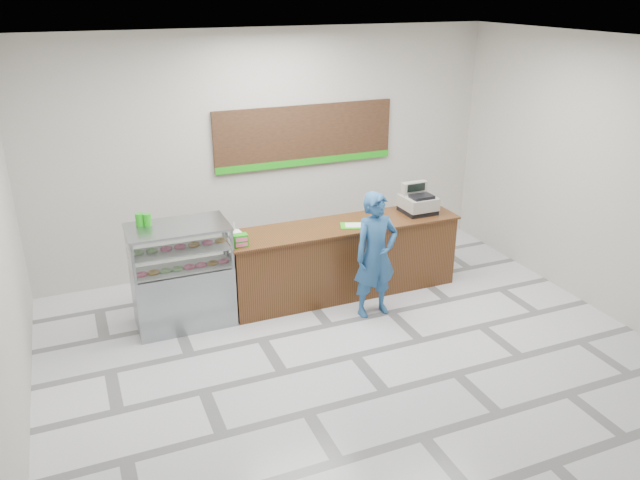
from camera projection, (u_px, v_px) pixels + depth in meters
name	position (u px, v px, depth m)	size (l,w,h in m)	color
floor	(355.00, 356.00, 7.30)	(7.00, 7.00, 0.00)	silver
back_wall	(270.00, 151.00, 9.20)	(7.00, 7.00, 0.00)	#BBB6AC
ceiling	(362.00, 44.00, 5.97)	(7.00, 7.00, 0.00)	silver
sales_counter	(343.00, 259.00, 8.63)	(3.26, 0.76, 1.03)	#593019
display_case	(182.00, 275.00, 7.78)	(1.22, 0.72, 1.33)	gray
menu_board	(305.00, 136.00, 9.29)	(2.80, 0.06, 0.90)	black
cash_register	(418.00, 202.00, 8.81)	(0.45, 0.47, 0.42)	black
card_terminal	(420.00, 213.00, 8.79)	(0.08, 0.15, 0.04)	black
serving_tray	(353.00, 226.00, 8.34)	(0.39, 0.33, 0.02)	#35C419
napkin_box	(236.00, 236.00, 7.88)	(0.13, 0.13, 0.11)	white
straw_cup	(234.00, 234.00, 7.94)	(0.08, 0.08, 0.12)	silver
promo_box	(240.00, 240.00, 7.69)	(0.18, 0.12, 0.16)	#1C9E15
donut_decal	(377.00, 225.00, 8.39)	(0.15, 0.15, 0.00)	#F76091
green_cup_left	(140.00, 219.00, 7.51)	(0.10, 0.10, 0.15)	#1C9E15
green_cup_right	(147.00, 220.00, 7.52)	(0.09, 0.09, 0.15)	#1C9E15
customer	(376.00, 255.00, 7.96)	(0.61, 0.40, 1.67)	#245184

